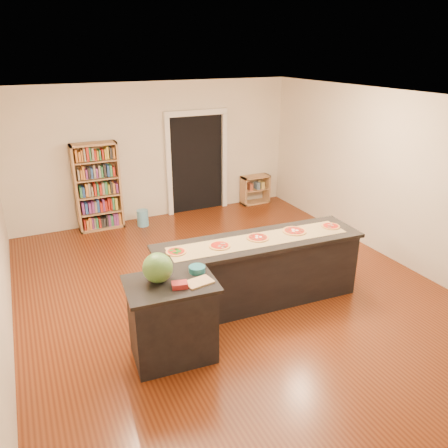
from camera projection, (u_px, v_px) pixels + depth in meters
name	position (u px, v px, depth m)	size (l,w,h in m)	color
room	(230.00, 202.00, 6.09)	(6.00, 7.00, 2.80)	beige
doorway	(197.00, 157.00, 9.42)	(1.40, 0.09, 2.21)	black
kitchen_island	(258.00, 270.00, 6.16)	(2.93, 0.79, 0.97)	black
side_counter	(172.00, 320.00, 5.02)	(1.00, 0.73, 0.99)	black
bookshelf	(98.00, 187.00, 8.54)	(0.87, 0.31, 1.74)	tan
low_shelf	(255.00, 189.00, 10.17)	(0.66, 0.28, 0.66)	tan
waste_bin	(143.00, 218.00, 8.93)	(0.23, 0.23, 0.33)	#5EA9D1
kraft_paper	(259.00, 240.00, 5.97)	(2.55, 0.46, 0.00)	#9A804F
watermelon	(158.00, 268.00, 4.79)	(0.34, 0.34, 0.34)	#144214
cutting_board	(199.00, 282.00, 4.82)	(0.30, 0.20, 0.02)	tan
package_red	(180.00, 285.00, 4.72)	(0.17, 0.12, 0.06)	maroon
package_teal	(197.00, 269.00, 5.04)	(0.19, 0.19, 0.07)	#195966
pizza_a	(176.00, 252.00, 5.59)	(0.28, 0.28, 0.02)	tan
pizza_b	(220.00, 246.00, 5.76)	(0.29, 0.29, 0.02)	tan
pizza_c	(258.00, 238.00, 6.00)	(0.30, 0.30, 0.02)	tan
pizza_d	(294.00, 231.00, 6.22)	(0.33, 0.33, 0.02)	tan
pizza_e	(331.00, 226.00, 6.38)	(0.28, 0.28, 0.02)	tan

